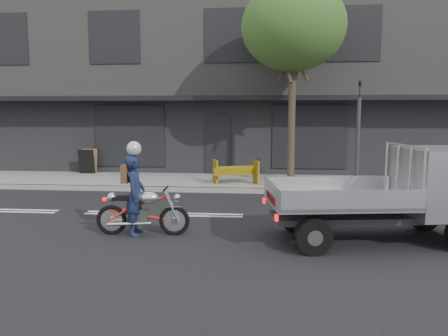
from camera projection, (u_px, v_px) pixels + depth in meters
ground at (211, 215)px, 10.85m from camera, size 80.00×80.00×0.00m
sidewalk at (227, 182)px, 15.48m from camera, size 32.00×3.20×0.15m
kerb at (223, 190)px, 13.90m from camera, size 32.00×0.20×0.15m
building_main at (239, 82)px, 21.49m from camera, size 26.00×10.00×8.00m
street_tree at (293, 27)px, 14.11m from camera, size 3.40×3.40×6.74m
traffic_light_pole at (358, 141)px, 13.56m from camera, size 0.12×0.12×3.50m
motorcycle at (143, 210)px, 9.09m from camera, size 1.97×0.57×1.01m
rider at (135, 195)px, 9.07m from camera, size 0.44×0.64×1.68m
flatbed_ute at (424, 186)px, 8.62m from camera, size 4.39×2.28×1.94m
construction_barrier at (235, 172)px, 14.48m from camera, size 1.59×1.09×0.83m
sandwich_board at (86, 162)px, 17.01m from camera, size 0.64×0.45×0.95m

